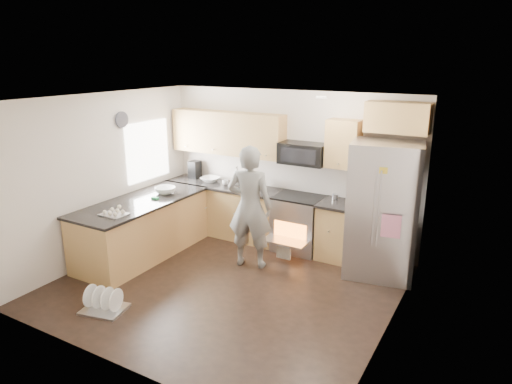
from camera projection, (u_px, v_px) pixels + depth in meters
The scene contains 8 objects.
ground at pixel (225, 286), 6.45m from camera, with size 4.50×4.50×0.00m, color black.
room_shell at pixel (221, 170), 6.00m from camera, with size 4.54×4.04×2.62m.
back_cabinet_run at pixel (251, 186), 7.91m from camera, with size 4.45×0.64×2.50m.
peninsula at pixel (143, 228), 7.35m from camera, with size 0.96×2.36×1.03m.
stove_range at pixel (299, 211), 7.50m from camera, with size 0.76×0.97×1.79m.
refrigerator at pixel (383, 211), 6.54m from camera, with size 1.09×0.91×1.99m.
person at pixel (250, 207), 6.84m from camera, with size 0.69×0.45×1.89m, color gray.
dish_rack at pixel (104, 304), 5.80m from camera, with size 0.60×0.52×0.33m.
Camera 1 is at (3.24, -4.83, 3.11)m, focal length 32.00 mm.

